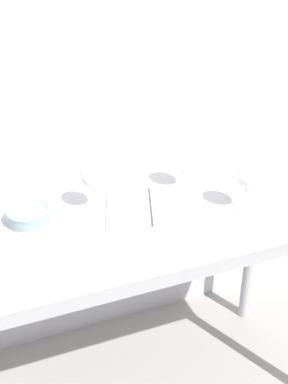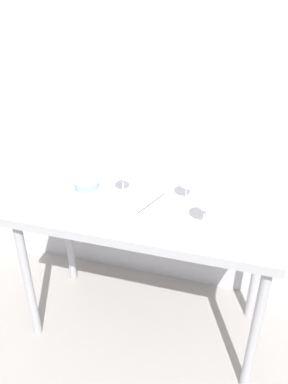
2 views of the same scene
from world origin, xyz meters
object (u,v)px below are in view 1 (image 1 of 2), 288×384
object	(u,v)px
tasting_sheet_upper	(235,171)
wine_glass_far_left	(93,176)
wine_glass_near_right	(248,176)
wine_glass_far_right	(184,159)
open_notebook	(151,207)
tasting_bowl	(28,215)

from	to	relation	value
tasting_sheet_upper	wine_glass_far_left	bearing A→B (deg)	-142.20
wine_glass_near_right	wine_glass_far_right	world-z (taller)	wine_glass_near_right
wine_glass_near_right	open_notebook	bearing A→B (deg)	157.26
wine_glass_near_right	wine_glass_far_left	xyz separation A→B (m)	(-0.48, 0.19, -0.00)
tasting_bowl	wine_glass_far_left	bearing A→B (deg)	-1.01
wine_glass_near_right	tasting_sheet_upper	size ratio (longest dim) A/B	0.86
wine_glass_far_right	tasting_sheet_upper	size ratio (longest dim) A/B	0.79
open_notebook	tasting_bowl	distance (m)	0.41
tasting_sheet_upper	tasting_bowl	bearing A→B (deg)	-144.45
open_notebook	tasting_sheet_upper	distance (m)	0.44
wine_glass_near_right	tasting_bowl	xyz separation A→B (m)	(-0.70, 0.19, -0.10)
wine_glass_near_right	open_notebook	world-z (taller)	wine_glass_near_right
wine_glass_far_left	tasting_bowl	size ratio (longest dim) A/B	1.23
wine_glass_far_left	open_notebook	distance (m)	0.23
wine_glass_near_right	open_notebook	distance (m)	0.35
tasting_sheet_upper	wine_glass_far_right	bearing A→B (deg)	-140.18
wine_glass_far_right	open_notebook	size ratio (longest dim) A/B	0.45
tasting_sheet_upper	tasting_bowl	size ratio (longest dim) A/B	1.45
wine_glass_near_right	tasting_bowl	distance (m)	0.74
wine_glass_near_right	wine_glass_far_left	size ratio (longest dim) A/B	1.02
wine_glass_near_right	tasting_sheet_upper	distance (m)	0.32
wine_glass_far_left	wine_glass_far_right	size ratio (longest dim) A/B	1.07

